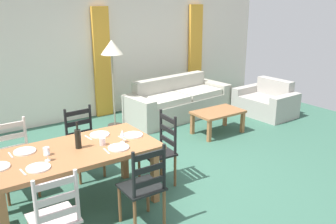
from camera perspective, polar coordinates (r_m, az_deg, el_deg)
The scene contains 29 objects.
ground_plane at distance 5.12m, azimuth -0.15°, elevation -10.71°, with size 9.60×9.60×0.02m, color #335D4B.
wall_far at distance 7.54m, azimuth -14.80°, elevation 8.85°, with size 9.60×0.16×2.70m, color silver.
curtain_panel_left at distance 7.68m, azimuth -10.02°, elevation 7.41°, with size 0.35×0.08×2.20m, color gold.
curtain_panel_right at distance 8.94m, azimuth 4.17°, elevation 9.03°, with size 0.35×0.08×2.20m, color gold.
dining_table at distance 4.36m, azimuth -14.34°, elevation -6.72°, with size 1.90×0.96×0.75m.
dining_chair_near_left at distance 3.65m, azimuth -16.87°, elevation -15.27°, with size 0.42×0.40×0.96m.
dining_chair_near_right at distance 4.02m, azimuth -3.72°, elevation -11.30°, with size 0.43×0.41×0.96m.
dining_chair_far_left at distance 4.99m, azimuth -22.29°, elevation -6.65°, with size 0.42×0.40×0.96m.
dining_chair_far_right at distance 5.24m, azimuth -12.80°, elevation -4.59°, with size 0.44×0.42×0.96m.
dining_chair_head_east at distance 4.89m, azimuth -1.19°, elevation -5.76°, with size 0.43×0.44×0.96m.
dinner_plate_near_left at distance 3.98m, azimuth -19.22°, elevation -8.05°, with size 0.24×0.24×0.02m, color white.
fork_near_left at distance 3.95m, azimuth -21.30°, elevation -8.57°, with size 0.02×0.17×0.01m, color silver.
dinner_plate_near_right at distance 4.27m, azimuth -7.56°, elevation -5.41°, with size 0.24×0.24×0.02m, color white.
fork_near_right at distance 4.21m, azimuth -9.38°, elevation -5.92°, with size 0.02×0.17×0.01m, color silver.
dinner_plate_far_left at distance 4.43m, azimuth -21.06°, elevation -5.63°, with size 0.24×0.24×0.02m, color white.
fork_far_left at distance 4.40m, azimuth -22.94°, elevation -6.07°, with size 0.02×0.17×0.01m, color silver.
dinner_plate_far_right at distance 4.69m, azimuth -10.41°, elevation -3.41°, with size 0.24×0.24×0.02m, color white.
fork_far_right at distance 4.64m, azimuth -12.09°, elevation -3.84°, with size 0.02×0.17×0.01m, color silver.
dinner_plate_head_east at distance 4.62m, azimuth -5.38°, elevation -3.53°, with size 0.24×0.24×0.02m, color white.
fork_head_east at distance 4.55m, azimuth -7.02°, elevation -3.98°, with size 0.02×0.17×0.01m, color silver.
wine_bottle at distance 4.32m, azimuth -13.60°, elevation -3.93°, with size 0.07×0.07×0.32m.
wine_glass_near_left at distance 4.09m, azimuth -18.05°, elevation -5.68°, with size 0.06×0.06×0.16m.
wine_glass_near_right at distance 4.39m, azimuth -7.00°, elevation -3.30°, with size 0.06×0.06×0.16m.
coffee_cup_primary at distance 4.37m, azimuth -10.01°, elevation -4.45°, with size 0.07×0.07×0.09m, color beige.
coffee_cup_secondary at distance 4.25m, azimuth -18.09°, elevation -5.74°, with size 0.07×0.07×0.09m, color beige.
couch at distance 7.66m, azimuth 1.45°, elevation 1.45°, with size 2.34×1.01×0.80m.
coffee_table at distance 6.75m, azimuth 7.65°, elevation -0.37°, with size 0.90×0.56×0.42m.
armchair_upholstered at distance 8.08m, azimuth 14.89°, elevation 1.38°, with size 0.85×1.19×0.72m.
standing_lamp at distance 6.89m, azimuth -8.57°, elevation 8.97°, with size 0.40×0.40×1.64m.
Camera 1 is at (-2.57, -3.71, 2.41)m, focal length 39.87 mm.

